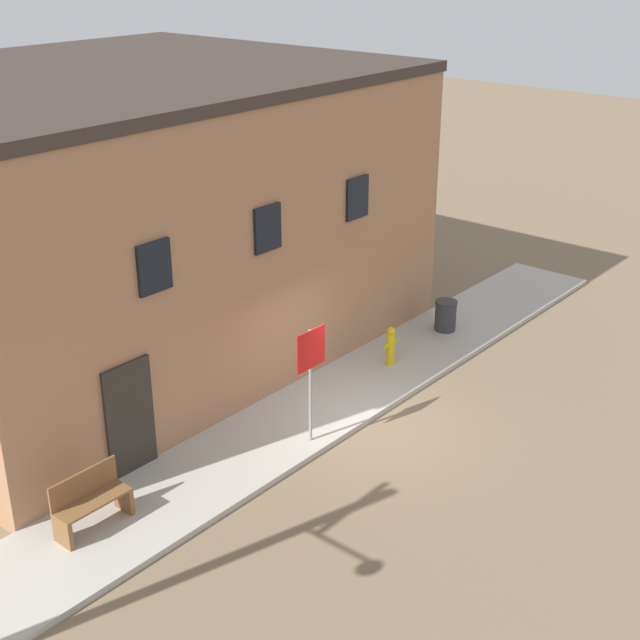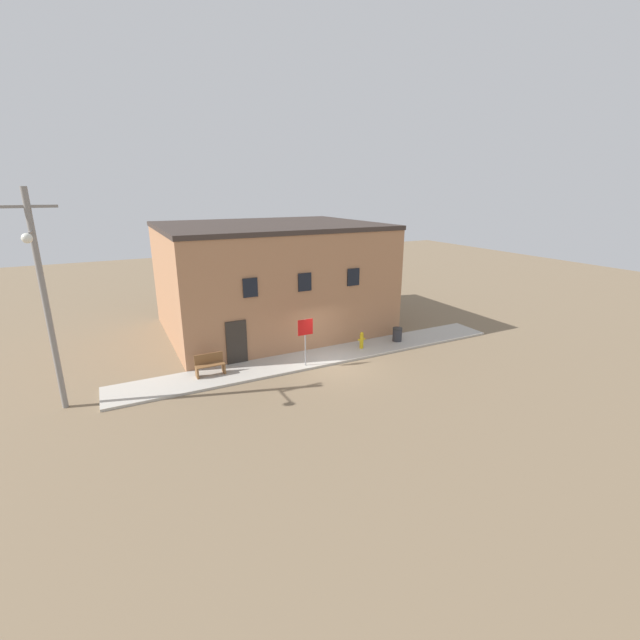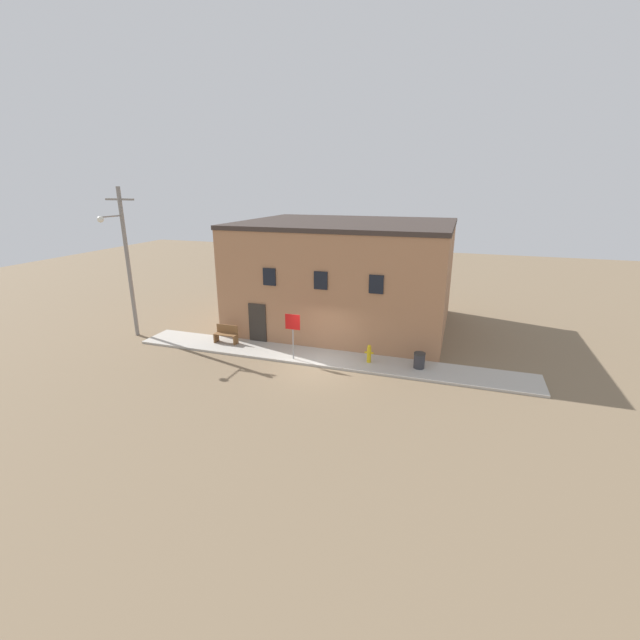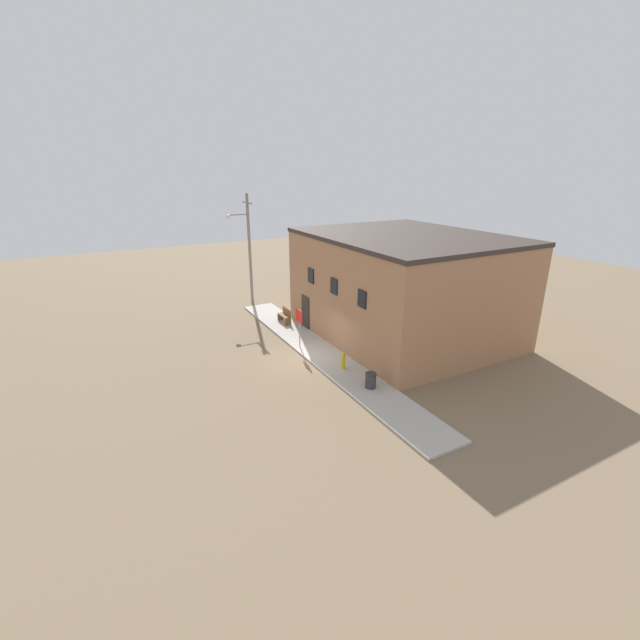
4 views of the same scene
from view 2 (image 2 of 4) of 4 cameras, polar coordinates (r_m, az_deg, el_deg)
name	(u,v)px [view 2 (image 2 of 4)]	position (r m, az deg, el deg)	size (l,w,h in m)	color
ground_plane	(333,365)	(20.60, 1.70, -6.06)	(80.00, 80.00, 0.00)	#7A664C
sidewalk	(322,357)	(21.45, 0.32, -4.92)	(20.01, 2.15, 0.11)	#B2ADA3
brick_building	(270,277)	(25.64, -6.68, 5.74)	(12.05, 9.82, 6.23)	#A87551
fire_hydrant	(362,340)	(22.40, 5.57, -2.68)	(0.42, 0.20, 0.89)	gold
stop_sign	(305,333)	(19.74, -1.96, -1.75)	(0.75, 0.06, 2.27)	gray
bench	(210,365)	(19.77, -14.47, -5.85)	(1.27, 0.44, 0.97)	brown
trash_bin	(397,334)	(23.76, 10.26, -1.89)	(0.53, 0.53, 0.74)	#333338
utility_pole	(44,296)	(18.04, -32.91, 2.75)	(1.80, 1.72, 8.17)	gray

